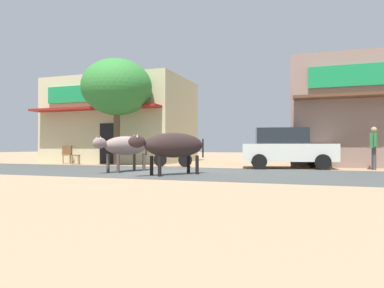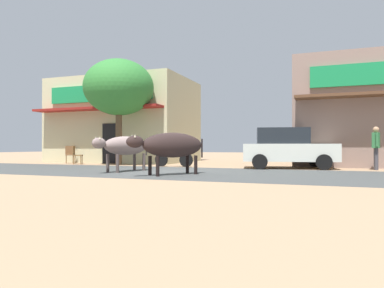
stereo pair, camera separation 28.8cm
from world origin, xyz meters
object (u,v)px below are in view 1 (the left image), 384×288
cow_near_brown (125,146)px  cafe_chair_near_tree (67,154)px  cow_far_dark (173,145)px  pedestrian_by_shop (374,145)px  parked_hatchback_car (286,148)px  cafe_chair_by_doorway (74,154)px  roadside_tree (117,87)px  parked_motorcycle (173,156)px

cow_near_brown → cafe_chair_near_tree: size_ratio=2.92×
cow_far_dark → pedestrian_by_shop: (6.34, 4.86, 0.04)m
parked_hatchback_car → cafe_chair_by_doorway: bearing=-178.7°
cafe_chair_near_tree → cafe_chair_by_doorway: (0.99, -0.71, 0.00)m
cow_near_brown → cafe_chair_near_tree: bearing=143.9°
roadside_tree → parked_hatchback_car: bearing=0.7°
parked_motorcycle → cow_far_dark: size_ratio=0.73×
parked_motorcycle → roadside_tree: bearing=171.4°
pedestrian_by_shop → cafe_chair_near_tree: pedestrian_by_shop is taller
parked_motorcycle → pedestrian_by_shop: bearing=5.1°
pedestrian_by_shop → roadside_tree: bearing=-178.8°
pedestrian_by_shop → cafe_chair_by_doorway: (-13.55, -0.37, -0.46)m
cafe_chair_near_tree → cafe_chair_by_doorway: bearing=-35.7°
parked_hatchback_car → cafe_chair_near_tree: 11.28m
cow_near_brown → cafe_chair_by_doorway: (-5.04, 3.68, -0.40)m
pedestrian_by_shop → parked_motorcycle: bearing=-174.9°
cow_far_dark → cafe_chair_near_tree: size_ratio=2.74×
cow_near_brown → pedestrian_by_shop: 9.43m
parked_hatchback_car → pedestrian_by_shop: size_ratio=2.39×
parked_hatchback_car → parked_motorcycle: (-4.76, -0.57, -0.37)m
cow_far_dark → pedestrian_by_shop: pedestrian_by_shop is taller
cow_far_dark → cafe_chair_by_doorway: cow_far_dark is taller
roadside_tree → cow_near_brown: bearing=-55.2°
pedestrian_by_shop → cafe_chair_by_doorway: size_ratio=1.79×
parked_hatchback_car → pedestrian_by_shop: pedestrian_by_shop is taller
cow_far_dark → cafe_chair_by_doorway: (-7.21, 4.49, -0.41)m
parked_motorcycle → pedestrian_by_shop: size_ratio=1.11×
cafe_chair_near_tree → parked_motorcycle: bearing=-9.2°
cow_near_brown → cow_far_dark: cow_far_dark is taller
cow_far_dark → cow_near_brown: bearing=159.6°
roadside_tree → cafe_chair_by_doorway: size_ratio=5.55×
parked_hatchback_car → cafe_chair_by_doorway: size_ratio=4.28×
roadside_tree → parked_hatchback_car: roadside_tree is taller
cafe_chair_by_doorway → pedestrian_by_shop: bearing=1.6°
parked_hatchback_car → cafe_chair_by_doorway: (-10.28, -0.23, -0.33)m
parked_hatchback_car → cafe_chair_near_tree: (-11.27, 0.49, -0.33)m
pedestrian_by_shop → cafe_chair_by_doorway: bearing=-178.4°
roadside_tree → parked_motorcycle: bearing=-8.6°
parked_motorcycle → cow_near_brown: 3.40m
parked_motorcycle → pedestrian_by_shop: pedestrian_by_shop is taller
roadside_tree → cafe_chair_near_tree: (-3.38, 0.59, -3.22)m
parked_hatchback_car → parked_motorcycle: size_ratio=2.15×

